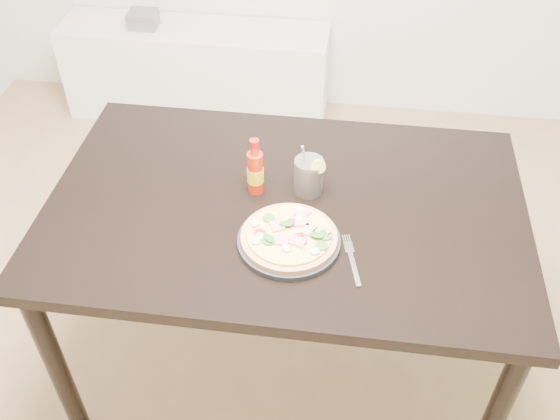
# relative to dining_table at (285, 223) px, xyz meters

# --- Properties ---
(room_shell) EXTENTS (4.50, 4.50, 4.50)m
(room_shell) POSITION_rel_dining_table_xyz_m (0.12, -0.52, 0.92)
(room_shell) COLOR white
(room_shell) RESTS_ON ground
(dining_table) EXTENTS (1.40, 0.90, 0.75)m
(dining_table) POSITION_rel_dining_table_xyz_m (0.00, 0.00, 0.00)
(dining_table) COLOR black
(dining_table) RESTS_ON ground
(plate) EXTENTS (0.28, 0.28, 0.02)m
(plate) POSITION_rel_dining_table_xyz_m (0.03, -0.16, 0.09)
(plate) COLOR black
(plate) RESTS_ON dining_table
(pizza) EXTENTS (0.26, 0.26, 0.03)m
(pizza) POSITION_rel_dining_table_xyz_m (0.03, -0.16, 0.11)
(pizza) COLOR tan
(pizza) RESTS_ON plate
(hot_sauce_bottle) EXTENTS (0.06, 0.06, 0.19)m
(hot_sauce_bottle) POSITION_rel_dining_table_xyz_m (-0.09, 0.04, 0.16)
(hot_sauce_bottle) COLOR red
(hot_sauce_bottle) RESTS_ON dining_table
(cola_cup) EXTENTS (0.09, 0.09, 0.18)m
(cola_cup) POSITION_rel_dining_table_xyz_m (0.06, 0.06, 0.14)
(cola_cup) COLOR black
(cola_cup) RESTS_ON dining_table
(fork) EXTENTS (0.06, 0.19, 0.00)m
(fork) POSITION_rel_dining_table_xyz_m (0.20, -0.20, 0.09)
(fork) COLOR silver
(fork) RESTS_ON dining_table
(media_console) EXTENTS (1.40, 0.34, 0.50)m
(media_console) POSITION_rel_dining_table_xyz_m (-0.68, 1.55, -0.42)
(media_console) COLOR white
(media_console) RESTS_ON ground
(cd_stack) EXTENTS (0.14, 0.12, 0.08)m
(cd_stack) POSITION_rel_dining_table_xyz_m (-0.93, 1.53, -0.13)
(cd_stack) COLOR slate
(cd_stack) RESTS_ON media_console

